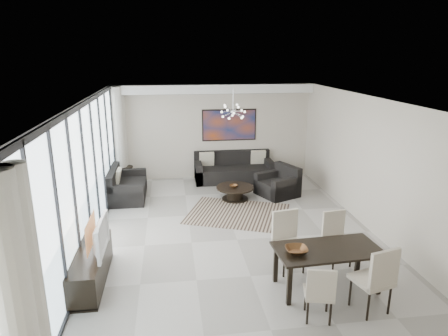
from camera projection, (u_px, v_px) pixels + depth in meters
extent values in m
cube|color=#A8A39B|center=(237.00, 239.00, 8.41)|extent=(6.00, 9.00, 0.02)
cube|color=white|center=(238.00, 102.00, 7.60)|extent=(6.00, 9.00, 0.02)
cube|color=beige|center=(213.00, 132.00, 12.28)|extent=(6.00, 0.02, 2.90)
cube|color=beige|center=(319.00, 313.00, 3.73)|extent=(6.00, 0.02, 2.90)
cube|color=beige|center=(378.00, 168.00, 8.40)|extent=(0.02, 9.00, 2.90)
cube|color=white|center=(84.00, 180.00, 7.61)|extent=(0.01, 8.95, 2.85)
cube|color=black|center=(79.00, 107.00, 7.23)|extent=(0.04, 8.95, 0.10)
cube|color=black|center=(93.00, 247.00, 8.02)|extent=(0.04, 8.95, 0.06)
cube|color=black|center=(6.00, 308.00, 3.81)|extent=(0.04, 0.05, 2.88)
cube|color=black|center=(38.00, 257.00, 4.77)|extent=(0.04, 0.05, 2.88)
cube|color=black|center=(59.00, 223.00, 5.72)|extent=(0.04, 0.05, 2.88)
cube|color=black|center=(75.00, 199.00, 6.67)|extent=(0.04, 0.05, 2.88)
cube|color=black|center=(86.00, 180.00, 7.62)|extent=(0.04, 0.05, 2.88)
cube|color=black|center=(95.00, 166.00, 8.57)|extent=(0.04, 0.05, 2.88)
cube|color=black|center=(102.00, 155.00, 9.52)|extent=(0.04, 0.05, 2.88)
cube|color=black|center=(108.00, 145.00, 10.47)|extent=(0.04, 0.05, 2.88)
cube|color=black|center=(113.00, 138.00, 11.43)|extent=(0.04, 0.05, 2.88)
cylinder|color=silver|center=(16.00, 316.00, 3.69)|extent=(0.36, 0.36, 2.85)
cylinder|color=silver|center=(119.00, 137.00, 11.59)|extent=(0.36, 0.36, 2.85)
cube|color=white|center=(213.00, 89.00, 11.73)|extent=(5.98, 0.40, 0.26)
cube|color=#A24016|center=(229.00, 125.00, 12.27)|extent=(1.68, 0.04, 0.98)
cylinder|color=silver|center=(233.00, 101.00, 10.10)|extent=(0.02, 0.02, 0.55)
sphere|color=silver|center=(233.00, 112.00, 10.17)|extent=(0.12, 0.12, 0.12)
cube|color=black|center=(238.00, 213.00, 9.77)|extent=(2.87, 2.56, 0.01)
cylinder|color=black|center=(235.00, 188.00, 10.64)|extent=(1.01, 1.01, 0.04)
cylinder|color=black|center=(235.00, 194.00, 10.69)|extent=(0.44, 0.44, 0.31)
cylinder|color=black|center=(235.00, 199.00, 10.73)|extent=(0.70, 0.70, 0.03)
imported|color=brown|center=(234.00, 186.00, 10.57)|extent=(0.27, 0.27, 0.07)
cube|color=black|center=(234.00, 174.00, 12.25)|extent=(2.37, 0.97, 0.43)
cube|color=black|center=(232.00, 157.00, 12.50)|extent=(2.37, 0.19, 0.43)
cube|color=black|center=(198.00, 172.00, 12.08)|extent=(0.19, 0.97, 0.63)
cube|color=black|center=(268.00, 169.00, 12.37)|extent=(0.19, 0.97, 0.63)
cube|color=black|center=(128.00, 190.00, 10.80)|extent=(0.92, 1.63, 0.41)
cube|color=black|center=(113.00, 177.00, 10.64)|extent=(0.18, 1.63, 0.41)
cube|color=black|center=(125.00, 196.00, 10.09)|extent=(0.92, 0.18, 0.59)
cube|color=black|center=(130.00, 179.00, 11.47)|extent=(0.92, 0.18, 0.59)
cube|color=black|center=(277.00, 188.00, 10.98)|extent=(1.23, 1.26, 0.41)
cube|color=black|center=(288.00, 172.00, 11.05)|extent=(0.56, 0.96, 0.41)
cube|color=black|center=(268.00, 181.00, 11.27)|extent=(0.91, 0.54, 0.59)
cube|color=black|center=(287.00, 189.00, 10.63)|extent=(0.91, 0.54, 0.59)
cylinder|color=black|center=(126.00, 167.00, 11.86)|extent=(0.39, 0.39, 0.04)
cylinder|color=black|center=(127.00, 176.00, 11.94)|extent=(0.06, 0.06, 0.49)
cylinder|color=black|center=(127.00, 183.00, 12.01)|extent=(0.28, 0.28, 0.03)
cube|color=black|center=(90.00, 267.00, 6.81)|extent=(0.50, 1.79, 0.56)
imported|color=gray|center=(96.00, 237.00, 6.65)|extent=(0.14, 0.99, 0.57)
cube|color=black|center=(328.00, 250.00, 6.52)|extent=(1.77, 0.96, 0.04)
cube|color=black|center=(289.00, 285.00, 6.16)|extent=(0.07, 0.07, 0.68)
cube|color=black|center=(276.00, 264.00, 6.79)|extent=(0.07, 0.07, 0.68)
cube|color=black|center=(380.00, 275.00, 6.44)|extent=(0.07, 0.07, 0.68)
cube|color=black|center=(358.00, 255.00, 7.08)|extent=(0.07, 0.07, 0.68)
cube|color=beige|center=(318.00, 293.00, 5.83)|extent=(0.50, 0.50, 0.05)
cube|color=beige|center=(321.00, 286.00, 5.59)|extent=(0.41, 0.14, 0.50)
cylinder|color=black|center=(305.00, 299.00, 6.06)|extent=(0.04, 0.04, 0.39)
cylinder|color=black|center=(330.00, 314.00, 5.72)|extent=(0.04, 0.04, 0.39)
cube|color=beige|center=(371.00, 280.00, 5.99)|extent=(0.62, 0.62, 0.07)
cube|color=beige|center=(384.00, 270.00, 5.71)|extent=(0.51, 0.18, 0.62)
cylinder|color=black|center=(350.00, 292.00, 6.17)|extent=(0.04, 0.04, 0.48)
cylinder|color=black|center=(389.00, 300.00, 5.96)|extent=(0.04, 0.04, 0.48)
cube|color=beige|center=(290.00, 245.00, 7.12)|extent=(0.58, 0.58, 0.06)
cube|color=beige|center=(285.00, 226.00, 7.24)|extent=(0.50, 0.14, 0.60)
cylinder|color=black|center=(304.00, 261.00, 7.08)|extent=(0.04, 0.04, 0.46)
cylinder|color=black|center=(274.00, 255.00, 7.31)|extent=(0.04, 0.04, 0.46)
cube|color=beige|center=(338.00, 241.00, 7.35)|extent=(0.51, 0.51, 0.06)
cube|color=beige|center=(333.00, 224.00, 7.46)|extent=(0.45, 0.11, 0.55)
cylinder|color=black|center=(351.00, 256.00, 7.30)|extent=(0.04, 0.04, 0.42)
cylinder|color=black|center=(324.00, 250.00, 7.53)|extent=(0.04, 0.04, 0.42)
imported|color=brown|center=(296.00, 250.00, 6.37)|extent=(0.37, 0.37, 0.09)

